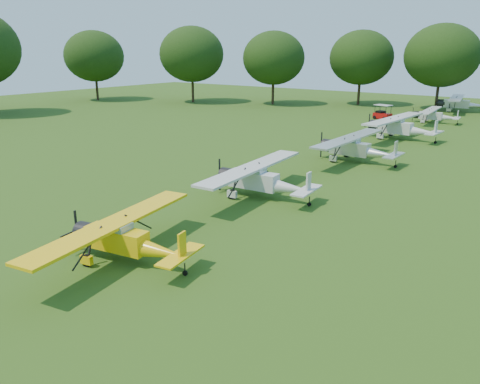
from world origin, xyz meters
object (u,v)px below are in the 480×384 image
object	(u,v)px
aircraft_4	(356,147)
aircraft_7	(461,103)
golf_cart	(382,114)
aircraft_6	(434,115)
aircraft_5	(400,126)
aircraft_2	(125,238)
aircraft_3	(261,178)

from	to	relation	value
aircraft_4	aircraft_7	world-z (taller)	aircraft_7
aircraft_7	golf_cart	world-z (taller)	aircraft_7
aircraft_6	aircraft_4	bearing A→B (deg)	-92.98
aircraft_5	aircraft_7	xyz separation A→B (m)	(0.19, 27.85, -0.02)
aircraft_2	aircraft_7	size ratio (longest dim) A/B	0.84
aircraft_7	golf_cart	distance (m)	16.02
aircraft_2	aircraft_7	world-z (taller)	aircraft_7
aircraft_2	aircraft_5	world-z (taller)	aircraft_5
aircraft_3	aircraft_6	bearing A→B (deg)	84.68
aircraft_3	aircraft_2	bearing A→B (deg)	-92.56
aircraft_5	aircraft_6	world-z (taller)	aircraft_5
aircraft_2	aircraft_7	xyz separation A→B (m)	(0.51, 64.61, 0.22)
aircraft_5	aircraft_7	bearing A→B (deg)	93.78
aircraft_2	aircraft_7	bearing A→B (deg)	79.87
aircraft_5	golf_cart	size ratio (longest dim) A/B	4.78
aircraft_4	aircraft_6	xyz separation A→B (m)	(-0.39, 26.41, -0.22)
aircraft_3	aircraft_6	world-z (taller)	aircraft_3
aircraft_4	aircraft_2	bearing A→B (deg)	-90.41
aircraft_3	golf_cart	distance (m)	39.19
aircraft_4	aircraft_7	distance (m)	40.35
aircraft_5	golf_cart	xyz separation A→B (m)	(-6.64, 13.37, -0.75)
aircraft_2	aircraft_4	world-z (taller)	aircraft_4
aircraft_2	aircraft_3	xyz separation A→B (m)	(-0.37, 11.40, 0.11)
aircraft_3	aircraft_7	world-z (taller)	aircraft_7
aircraft_5	aircraft_6	distance (m)	13.92
aircraft_2	aircraft_3	bearing A→B (deg)	82.18
aircraft_3	golf_cart	world-z (taller)	aircraft_3
golf_cart	aircraft_6	bearing A→B (deg)	21.38
aircraft_2	aircraft_5	bearing A→B (deg)	79.82
aircraft_3	aircraft_5	world-z (taller)	aircraft_5
aircraft_2	aircraft_3	world-z (taller)	aircraft_3
aircraft_6	aircraft_7	distance (m)	13.95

